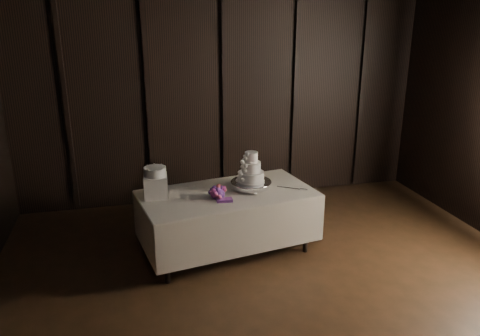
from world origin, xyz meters
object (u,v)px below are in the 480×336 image
(cake_stand, at_px, (251,185))
(bouquet, at_px, (218,193))
(small_cake, at_px, (155,172))
(display_table, at_px, (228,220))
(box_pedestal, at_px, (156,186))
(wedding_cake, at_px, (249,171))

(cake_stand, distance_m, bouquet, 0.48)
(cake_stand, height_order, bouquet, bouquet)
(cake_stand, bearing_deg, bouquet, -156.61)
(cake_stand, height_order, small_cake, small_cake)
(display_table, relative_size, box_pedestal, 8.23)
(box_pedestal, bearing_deg, small_cake, 0.00)
(bouquet, relative_size, small_cake, 1.55)
(display_table, xyz_separation_m, cake_stand, (0.30, 0.06, 0.39))
(bouquet, bearing_deg, display_table, 42.64)
(bouquet, xyz_separation_m, box_pedestal, (-0.67, 0.20, 0.06))
(bouquet, xyz_separation_m, small_cake, (-0.67, 0.20, 0.24))
(display_table, height_order, box_pedestal, box_pedestal)
(wedding_cake, xyz_separation_m, bouquet, (-0.41, -0.17, -0.17))
(bouquet, relative_size, box_pedestal, 1.48)
(cake_stand, xyz_separation_m, wedding_cake, (-0.03, -0.02, 0.19))
(cake_stand, relative_size, small_cake, 1.95)
(cake_stand, distance_m, box_pedestal, 1.11)
(wedding_cake, bearing_deg, cake_stand, 8.65)
(display_table, relative_size, wedding_cake, 5.91)
(small_cake, bearing_deg, cake_stand, -0.56)
(small_cake, bearing_deg, wedding_cake, -1.38)
(wedding_cake, bearing_deg, box_pedestal, 157.53)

